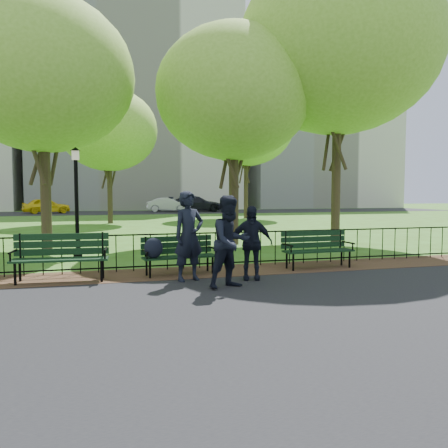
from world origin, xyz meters
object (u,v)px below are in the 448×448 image
object	(u,v)px
tree_near_e	(234,94)
person_right	(251,243)
tree_near_w	(42,75)
tree_far_c	(109,130)
sedan_dark	(196,204)
tree_far_e	(246,125)
tree_mid_e	(338,47)
lamppost	(77,199)
park_bench_left_a	(61,252)
park_bench_main	(167,250)
person_mid	(230,242)
taxi	(46,206)
sedan_silver	(170,205)
park_bench_right_a	(316,245)
person_left	(189,236)

from	to	relation	value
tree_near_e	person_right	xyz separation A→B (m)	(-1.54, -6.40, -4.61)
tree_near_w	tree_near_e	bearing A→B (deg)	-1.33
tree_far_c	sedan_dark	size ratio (longest dim) A/B	1.51
tree_far_c	tree_far_e	xyz separation A→B (m)	(9.88, 3.08, 1.19)
tree_mid_e	lamppost	bearing A→B (deg)	-168.70
park_bench_left_a	park_bench_main	bearing A→B (deg)	3.48
lamppost	tree_far_c	world-z (taller)	tree_far_c
person_mid	taxi	distance (m)	36.10
tree_near_w	sedan_dark	distance (m)	30.65
lamppost	person_mid	bearing A→B (deg)	-57.04
park_bench_left_a	sedan_silver	size ratio (longest dim) A/B	0.45
park_bench_right_a	person_right	bearing A→B (deg)	-156.53
park_bench_main	park_bench_right_a	bearing A→B (deg)	-5.74
person_right	sedan_dark	distance (m)	35.31
tree_mid_e	sedan_dark	xyz separation A→B (m)	(0.65, 28.84, -6.41)
tree_far_c	sedan_dark	bearing A→B (deg)	60.93
park_bench_right_a	lamppost	xyz separation A→B (m)	(-5.81, 3.13, 1.14)
tree_near_w	park_bench_right_a	bearing A→B (deg)	-38.92
park_bench_left_a	person_right	distance (m)	4.01
person_mid	park_bench_main	bearing A→B (deg)	103.52
tree_far_c	person_left	distance (m)	19.56
tree_mid_e	taxi	distance (m)	32.40
tree_near_w	sedan_silver	bearing A→B (deg)	73.78
tree_far_e	tree_far_c	bearing A→B (deg)	-162.67
park_bench_left_a	tree_mid_e	xyz separation A→B (m)	(9.31, 5.03, 6.59)
park_bench_right_a	taxi	bearing A→B (deg)	104.81
park_bench_right_a	tree_far_e	world-z (taller)	tree_far_e
taxi	lamppost	bearing A→B (deg)	171.42
park_bench_main	lamppost	size ratio (longest dim) A/B	0.55
park_bench_left_a	sedan_dark	size ratio (longest dim) A/B	0.36
park_bench_right_a	person_right	size ratio (longest dim) A/B	1.13
tree_mid_e	taxi	bearing A→B (deg)	115.28
lamppost	tree_far_c	bearing A→B (deg)	85.74
tree_far_c	person_mid	bearing A→B (deg)	-84.30
person_mid	person_right	bearing A→B (deg)	26.18
tree_far_e	person_right	distance (m)	24.18
tree_mid_e	sedan_silver	distance (m)	29.54
park_bench_left_a	person_mid	world-z (taller)	person_mid
sedan_silver	tree_mid_e	bearing A→B (deg)	-155.39
park_bench_right_a	person_mid	world-z (taller)	person_mid
tree_near_w	tree_near_e	xyz separation A→B (m)	(6.38, -0.15, -0.25)
park_bench_right_a	sedan_dark	bearing A→B (deg)	81.20
person_right	tree_near_w	bearing A→B (deg)	142.94
park_bench_main	person_mid	size ratio (longest dim) A/B	0.96
lamppost	tree_near_e	bearing A→B (deg)	23.45
person_mid	sedan_dark	bearing A→B (deg)	59.56
tree_near_e	person_mid	size ratio (longest dim) A/B	4.32
person_left	sedan_silver	size ratio (longest dim) A/B	0.43
sedan_silver	person_right	bearing A→B (deg)	-165.01
lamppost	person_left	size ratio (longest dim) A/B	1.66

